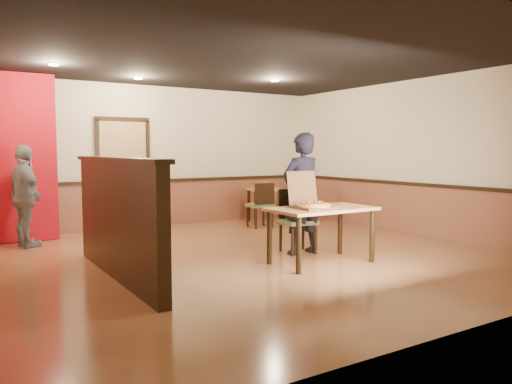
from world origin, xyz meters
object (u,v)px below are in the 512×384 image
at_px(main_table, 321,215).
at_px(side_table, 264,196).
at_px(passerby, 25,196).
at_px(condiment, 267,184).
at_px(side_chair_left, 261,203).
at_px(diner, 302,194).
at_px(pizza_box, 311,204).
at_px(diner_chair, 296,218).
at_px(side_chair_right, 300,197).

bearing_deg(main_table, side_table, 68.26).
height_order(main_table, passerby, passerby).
bearing_deg(side_table, condiment, 33.85).
bearing_deg(side_chair_left, condiment, -126.02).
relative_size(side_table, passerby, 0.52).
distance_m(diner, condiment, 3.43).
distance_m(diner, pizza_box, 0.72).
xyz_separation_m(passerby, pizza_box, (3.06, -3.34, 0.01)).
bearing_deg(pizza_box, side_table, 69.45).
relative_size(side_chair_left, condiment, 5.46).
bearing_deg(condiment, main_table, -112.71).
bearing_deg(pizza_box, side_chair_left, 72.43).
bearing_deg(diner_chair, side_chair_right, 60.61).
height_order(pizza_box, condiment, pizza_box).
bearing_deg(side_chair_left, pizza_box, 73.36).
distance_m(diner_chair, passerby, 4.25).
relative_size(main_table, side_chair_right, 1.40).
relative_size(passerby, condiment, 9.89).
relative_size(main_table, condiment, 8.71).
height_order(side_chair_right, side_table, side_chair_right).
bearing_deg(main_table, diner_chair, 78.45).
xyz_separation_m(side_table, passerby, (-4.66, -0.32, 0.26)).
relative_size(side_chair_right, passerby, 0.63).
distance_m(side_table, diner, 3.30).
distance_m(side_chair_right, pizza_box, 3.71).
bearing_deg(main_table, side_chair_left, 71.85).
relative_size(main_table, pizza_box, 2.51).
xyz_separation_m(diner, condiment, (1.43, 3.12, -0.09)).
distance_m(side_chair_left, passerby, 4.23).
bearing_deg(passerby, diner_chair, -141.98).
relative_size(side_table, condiment, 5.10).
bearing_deg(condiment, passerby, -175.04).
height_order(main_table, diner, diner).
xyz_separation_m(main_table, condiment, (1.57, 3.76, 0.16)).
bearing_deg(passerby, diner, -143.64).
relative_size(diner_chair, pizza_box, 1.67).
xyz_separation_m(side_chair_left, condiment, (0.60, 0.71, 0.32)).
distance_m(diner_chair, diner, 0.40).
xyz_separation_m(side_table, diner, (-1.28, -3.02, 0.34)).
bearing_deg(passerby, side_chair_right, -108.31).
distance_m(side_chair_right, passerby, 5.17).
relative_size(passerby, pizza_box, 2.85).
distance_m(diner_chair, side_table, 3.14).
bearing_deg(side_chair_left, passerby, 0.01).
xyz_separation_m(side_chair_right, condiment, (-0.35, 0.71, 0.25)).
bearing_deg(side_table, diner_chair, -113.90).
relative_size(main_table, side_table, 1.71).
distance_m(diner_chair, side_chair_right, 2.86).
bearing_deg(pizza_box, passerby, 135.61).
relative_size(main_table, side_chair_left, 1.60).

